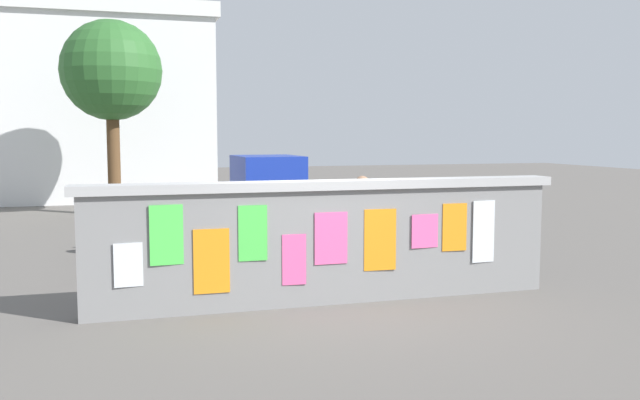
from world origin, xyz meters
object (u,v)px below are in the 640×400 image
object	(u,v)px
tree_roadside	(111,72)
person_walking	(362,216)
auto_rickshaw_truck	(316,202)
motorcycle	(178,249)
bicycle_near	(135,232)

from	to	relation	value
tree_roadside	person_walking	bearing A→B (deg)	-69.43
auto_rickshaw_truck	motorcycle	xyz separation A→B (m)	(-2.93, -2.24, -0.44)
motorcycle	auto_rickshaw_truck	bearing A→B (deg)	37.34
motorcycle	bicycle_near	world-z (taller)	bicycle_near
motorcycle	person_walking	bearing A→B (deg)	-16.09
person_walking	tree_roadside	world-z (taller)	tree_roadside
auto_rickshaw_truck	motorcycle	size ratio (longest dim) A/B	1.92
motorcycle	tree_roadside	distance (m)	9.80
auto_rickshaw_truck	person_walking	size ratio (longest dim) A/B	2.25
person_walking	motorcycle	bearing A→B (deg)	163.91
auto_rickshaw_truck	tree_roadside	xyz separation A→B (m)	(-3.85, 6.86, 3.08)
auto_rickshaw_truck	bicycle_near	world-z (taller)	auto_rickshaw_truck
bicycle_near	person_walking	xyz separation A→B (m)	(3.37, -3.58, 0.62)
tree_roadside	auto_rickshaw_truck	bearing A→B (deg)	-60.69
auto_rickshaw_truck	person_walking	xyz separation A→B (m)	(-0.14, -3.04, 0.09)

